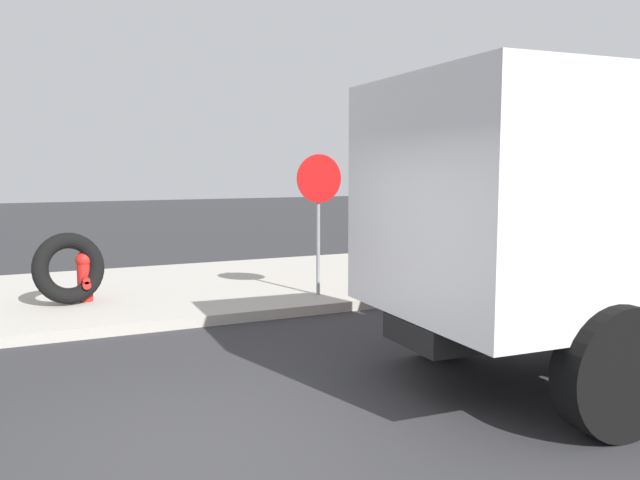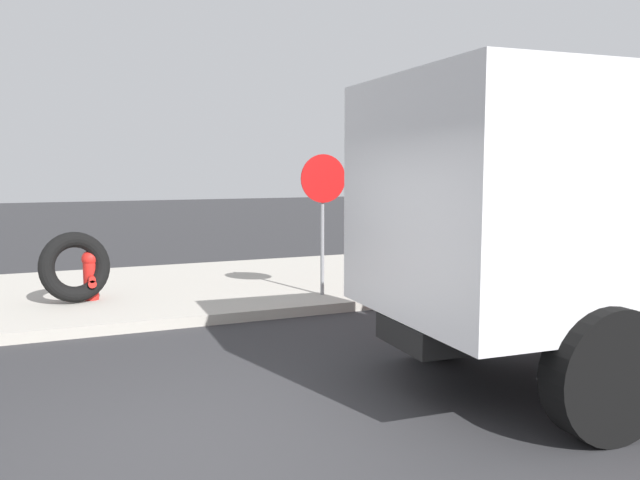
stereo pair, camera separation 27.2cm
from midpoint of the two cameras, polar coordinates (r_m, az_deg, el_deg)
ground_plane at (r=5.27m, az=-9.20°, el=-18.12°), size 80.00×80.00×0.00m
sidewalk_curb at (r=11.42m, az=-17.37°, el=-4.57°), size 36.00×5.00×0.15m
fire_hydrant at (r=10.59m, az=-18.67°, el=-2.80°), size 0.26×0.58×0.76m
loose_tire at (r=10.43m, az=-19.89°, el=-2.23°), size 1.12×0.63×1.08m
stop_sign at (r=10.30m, az=1.01°, el=3.70°), size 0.76×0.08×2.23m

